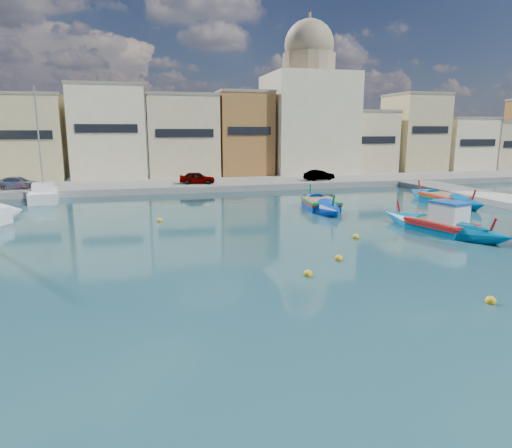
{
  "coord_description": "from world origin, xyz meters",
  "views": [
    {
      "loc": [
        -10.92,
        -15.06,
        5.91
      ],
      "look_at": [
        -5.47,
        6.0,
        1.4
      ],
      "focal_mm": 32.0,
      "sensor_mm": 36.0,
      "label": 1
    }
  ],
  "objects": [
    {
      "name": "luzzu_cyan_mid",
      "position": [
        13.09,
        16.69,
        0.29
      ],
      "size": [
        2.36,
        9.35,
        2.75
      ],
      "color": "#0055A1",
      "rests_on": "ground"
    },
    {
      "name": "church_block",
      "position": [
        10.0,
        40.0,
        8.41
      ],
      "size": [
        10.0,
        10.0,
        19.1
      ],
      "color": "beige",
      "rests_on": "ground"
    },
    {
      "name": "ground",
      "position": [
        0.0,
        0.0,
        0.0
      ],
      "size": [
        160.0,
        160.0,
        0.0
      ],
      "primitive_type": "plane",
      "color": "#163642",
      "rests_on": "ground"
    },
    {
      "name": "luzzu_green",
      "position": [
        2.33,
        16.6,
        0.29
      ],
      "size": [
        3.09,
        8.69,
        2.68
      ],
      "color": "#0030A8",
      "rests_on": "ground"
    },
    {
      "name": "yacht_north",
      "position": [
        -18.94,
        28.03,
        0.4
      ],
      "size": [
        3.13,
        7.87,
        10.23
      ],
      "color": "white",
      "rests_on": "ground"
    },
    {
      "name": "mooring_buoys",
      "position": [
        0.66,
        6.37,
        0.08
      ],
      "size": [
        24.63,
        23.16,
        0.36
      ],
      "color": "yellow",
      "rests_on": "ground"
    },
    {
      "name": "luzzu_turquoise_cabin",
      "position": [
        6.09,
        7.48,
        0.35
      ],
      "size": [
        4.23,
        9.32,
        2.93
      ],
      "color": "#00649A",
      "rests_on": "ground"
    },
    {
      "name": "parked_cars",
      "position": [
        -8.43,
        30.5,
        1.17
      ],
      "size": [
        33.11,
        2.03,
        1.19
      ],
      "color": "#4C1919",
      "rests_on": "north_quay"
    },
    {
      "name": "north_townhouses",
      "position": [
        6.68,
        39.36,
        5.0
      ],
      "size": [
        83.2,
        7.87,
        10.19
      ],
      "color": "beige",
      "rests_on": "ground"
    },
    {
      "name": "north_quay",
      "position": [
        0.0,
        32.0,
        0.3
      ],
      "size": [
        80.0,
        8.0,
        0.6
      ],
      "primitive_type": "cube",
      "color": "gray",
      "rests_on": "ground"
    }
  ]
}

